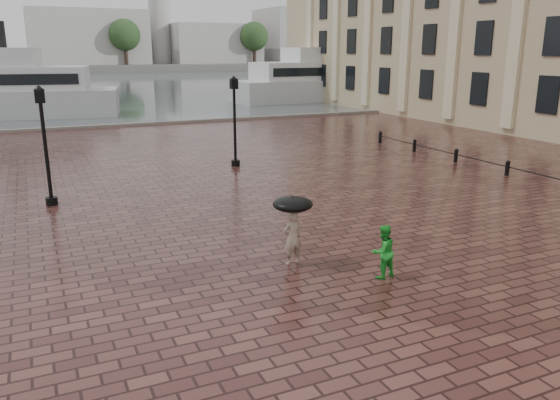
{
  "coord_description": "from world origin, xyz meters",
  "views": [
    {
      "loc": [
        -6.39,
        -12.12,
        5.79
      ],
      "look_at": [
        0.21,
        2.35,
        1.4
      ],
      "focal_mm": 35.0,
      "sensor_mm": 36.0,
      "label": 1
    }
  ],
  "objects_px": {
    "ferry_far": "(334,78)",
    "adult_pedestrian": "(293,238)",
    "street_lamps": "(64,126)",
    "child_pedestrian": "(383,251)"
  },
  "relations": [
    {
      "from": "ferry_far",
      "to": "adult_pedestrian",
      "type": "bearing_deg",
      "value": -124.73
    },
    {
      "from": "street_lamps",
      "to": "adult_pedestrian",
      "type": "distance_m",
      "value": 15.48
    },
    {
      "from": "adult_pedestrian",
      "to": "child_pedestrian",
      "type": "height_order",
      "value": "adult_pedestrian"
    },
    {
      "from": "child_pedestrian",
      "to": "ferry_far",
      "type": "xyz_separation_m",
      "value": [
        25.61,
        46.95,
        1.76
      ]
    },
    {
      "from": "adult_pedestrian",
      "to": "child_pedestrian",
      "type": "distance_m",
      "value": 2.52
    },
    {
      "from": "street_lamps",
      "to": "child_pedestrian",
      "type": "distance_m",
      "value": 17.78
    },
    {
      "from": "child_pedestrian",
      "to": "ferry_far",
      "type": "relative_size",
      "value": 0.06
    },
    {
      "from": "child_pedestrian",
      "to": "ferry_far",
      "type": "height_order",
      "value": "ferry_far"
    },
    {
      "from": "adult_pedestrian",
      "to": "child_pedestrian",
      "type": "bearing_deg",
      "value": 130.28
    },
    {
      "from": "street_lamps",
      "to": "ferry_far",
      "type": "relative_size",
      "value": 0.61
    }
  ]
}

